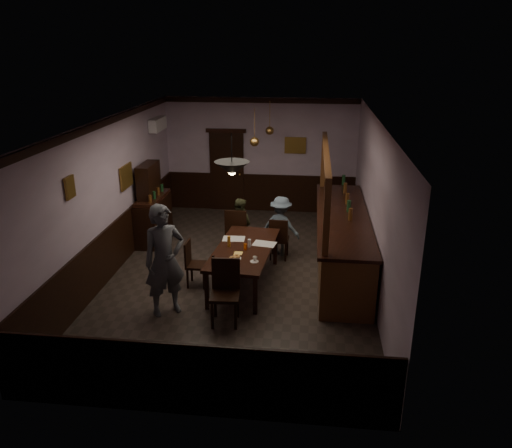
# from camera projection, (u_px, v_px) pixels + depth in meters

# --- Properties ---
(room) EXTENTS (5.01, 8.01, 3.01)m
(room) POSITION_uv_depth(u_px,v_px,m) (239.00, 201.00, 9.35)
(room) COLOR #2D2621
(room) RESTS_ON ground
(dining_table) EXTENTS (1.19, 2.28, 0.75)m
(dining_table) POSITION_uv_depth(u_px,v_px,m) (244.00, 251.00, 9.20)
(dining_table) COLOR black
(dining_table) RESTS_ON ground
(chair_far_left) EXTENTS (0.47, 0.47, 1.06)m
(chair_far_left) POSITION_uv_depth(u_px,v_px,m) (237.00, 231.00, 10.49)
(chair_far_left) COLOR black
(chair_far_left) RESTS_ON ground
(chair_far_right) EXTENTS (0.42, 0.42, 0.90)m
(chair_far_right) POSITION_uv_depth(u_px,v_px,m) (279.00, 237.00, 10.36)
(chair_far_right) COLOR black
(chair_far_right) RESTS_ON ground
(chair_near) EXTENTS (0.49, 0.49, 1.06)m
(chair_near) POSITION_uv_depth(u_px,v_px,m) (225.00, 288.00, 8.04)
(chair_near) COLOR black
(chair_near) RESTS_ON ground
(chair_side) EXTENTS (0.39, 0.39, 0.88)m
(chair_side) POSITION_uv_depth(u_px,v_px,m) (193.00, 261.00, 9.26)
(chair_side) COLOR black
(chair_side) RESTS_ON ground
(person_standing) EXTENTS (0.83, 0.78, 1.91)m
(person_standing) POSITION_uv_depth(u_px,v_px,m) (165.00, 260.00, 8.16)
(person_standing) COLOR #4F535A
(person_standing) RESTS_ON ground
(person_seated_left) EXTENTS (0.71, 0.64, 1.20)m
(person_seated_left) POSITION_uv_depth(u_px,v_px,m) (240.00, 225.00, 10.74)
(person_seated_left) COLOR #43462A
(person_seated_left) RESTS_ON ground
(person_seated_right) EXTENTS (0.94, 0.73, 1.29)m
(person_seated_right) POSITION_uv_depth(u_px,v_px,m) (281.00, 226.00, 10.56)
(person_seated_right) COLOR slate
(person_seated_right) RESTS_ON ground
(newspaper_left) EXTENTS (0.44, 0.32, 0.01)m
(newspaper_left) POSITION_uv_depth(u_px,v_px,m) (234.00, 239.00, 9.58)
(newspaper_left) COLOR silver
(newspaper_left) RESTS_ON dining_table
(newspaper_right) EXTENTS (0.47, 0.37, 0.01)m
(newspaper_right) POSITION_uv_depth(u_px,v_px,m) (264.00, 244.00, 9.34)
(newspaper_right) COLOR silver
(newspaper_right) RESTS_ON dining_table
(napkin) EXTENTS (0.16, 0.16, 0.00)m
(napkin) POSITION_uv_depth(u_px,v_px,m) (238.00, 253.00, 8.94)
(napkin) COLOR #FFCF5D
(napkin) RESTS_ON dining_table
(saucer) EXTENTS (0.15, 0.15, 0.01)m
(saucer) POSITION_uv_depth(u_px,v_px,m) (254.00, 262.00, 8.59)
(saucer) COLOR white
(saucer) RESTS_ON dining_table
(coffee_cup) EXTENTS (0.09, 0.09, 0.07)m
(coffee_cup) POSITION_uv_depth(u_px,v_px,m) (255.00, 259.00, 8.60)
(coffee_cup) COLOR white
(coffee_cup) RESTS_ON saucer
(pastry_plate) EXTENTS (0.22, 0.22, 0.01)m
(pastry_plate) POSITION_uv_depth(u_px,v_px,m) (235.00, 258.00, 8.71)
(pastry_plate) COLOR white
(pastry_plate) RESTS_ON dining_table
(pastry_ring_a) EXTENTS (0.13, 0.13, 0.04)m
(pastry_ring_a) POSITION_uv_depth(u_px,v_px,m) (233.00, 258.00, 8.65)
(pastry_ring_a) COLOR #C68C47
(pastry_ring_a) RESTS_ON pastry_plate
(pastry_ring_b) EXTENTS (0.13, 0.13, 0.04)m
(pastry_ring_b) POSITION_uv_depth(u_px,v_px,m) (236.00, 256.00, 8.73)
(pastry_ring_b) COLOR #C68C47
(pastry_ring_b) RESTS_ON pastry_plate
(soda_can) EXTENTS (0.07, 0.07, 0.12)m
(soda_can) POSITION_uv_depth(u_px,v_px,m) (245.00, 247.00, 9.07)
(soda_can) COLOR orange
(soda_can) RESTS_ON dining_table
(beer_glass) EXTENTS (0.06, 0.06, 0.20)m
(beer_glass) POSITION_uv_depth(u_px,v_px,m) (229.00, 241.00, 9.21)
(beer_glass) COLOR #BF721E
(beer_glass) RESTS_ON dining_table
(water_glass) EXTENTS (0.06, 0.06, 0.15)m
(water_glass) POSITION_uv_depth(u_px,v_px,m) (249.00, 243.00, 9.19)
(water_glass) COLOR silver
(water_glass) RESTS_ON dining_table
(pepper_mill) EXTENTS (0.04, 0.04, 0.14)m
(pepper_mill) POSITION_uv_depth(u_px,v_px,m) (213.00, 259.00, 8.52)
(pepper_mill) COLOR black
(pepper_mill) RESTS_ON dining_table
(sideboard) EXTENTS (0.49, 1.36, 1.80)m
(sideboard) POSITION_uv_depth(u_px,v_px,m) (153.00, 210.00, 11.30)
(sideboard) COLOR black
(sideboard) RESTS_ON ground
(bar_counter) EXTENTS (1.00, 4.30, 2.41)m
(bar_counter) POSITION_uv_depth(u_px,v_px,m) (342.00, 240.00, 9.89)
(bar_counter) COLOR #543216
(bar_counter) RESTS_ON ground
(door_back) EXTENTS (0.90, 0.06, 2.10)m
(door_back) POSITION_uv_depth(u_px,v_px,m) (227.00, 172.00, 13.28)
(door_back) COLOR black
(door_back) RESTS_ON ground
(ac_unit) EXTENTS (0.20, 0.85, 0.30)m
(ac_unit) POSITION_uv_depth(u_px,v_px,m) (158.00, 124.00, 11.98)
(ac_unit) COLOR white
(ac_unit) RESTS_ON ground
(picture_left_small) EXTENTS (0.04, 0.28, 0.36)m
(picture_left_small) POSITION_uv_depth(u_px,v_px,m) (70.00, 187.00, 7.89)
(picture_left_small) COLOR olive
(picture_left_small) RESTS_ON ground
(picture_left_large) EXTENTS (0.04, 0.62, 0.48)m
(picture_left_large) POSITION_uv_depth(u_px,v_px,m) (126.00, 176.00, 10.29)
(picture_left_large) COLOR olive
(picture_left_large) RESTS_ON ground
(picture_back) EXTENTS (0.55, 0.04, 0.42)m
(picture_back) POSITION_uv_depth(u_px,v_px,m) (295.00, 145.00, 12.84)
(picture_back) COLOR olive
(picture_back) RESTS_ON ground
(pendant_iron) EXTENTS (0.56, 0.56, 0.67)m
(pendant_iron) POSITION_uv_depth(u_px,v_px,m) (232.00, 168.00, 7.86)
(pendant_iron) COLOR black
(pendant_iron) RESTS_ON ground
(pendant_brass_mid) EXTENTS (0.20, 0.20, 0.81)m
(pendant_brass_mid) POSITION_uv_depth(u_px,v_px,m) (255.00, 142.00, 10.68)
(pendant_brass_mid) COLOR #BF8C3F
(pendant_brass_mid) RESTS_ON ground
(pendant_brass_far) EXTENTS (0.20, 0.20, 0.81)m
(pendant_brass_far) POSITION_uv_depth(u_px,v_px,m) (270.00, 131.00, 12.00)
(pendant_brass_far) COLOR #BF8C3F
(pendant_brass_far) RESTS_ON ground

